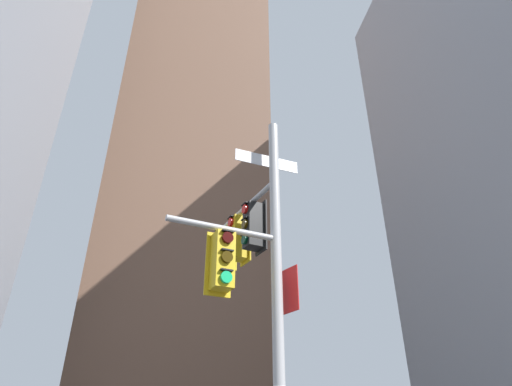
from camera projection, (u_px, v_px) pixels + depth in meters
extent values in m
cube|color=brown|center=(192.00, 160.00, 41.56)|extent=(12.84, 12.84, 49.76)
cylinder|color=#B2B2B5|center=(277.00, 302.00, 7.51)|extent=(0.20, 0.20, 7.68)
cylinder|color=#B2B2B5|center=(245.00, 208.00, 9.73)|extent=(0.89, 2.57, 0.11)
cylinder|color=#B2B2B5|center=(224.00, 229.00, 7.69)|extent=(2.05, 0.66, 0.11)
cube|color=black|center=(261.00, 228.00, 9.20)|extent=(0.17, 0.47, 1.14)
cube|color=black|center=(253.00, 226.00, 9.13)|extent=(0.43, 0.43, 1.00)
cylinder|color=red|center=(245.00, 209.00, 9.22)|extent=(0.12, 0.21, 0.20)
cube|color=black|center=(245.00, 204.00, 9.27)|extent=(0.13, 0.23, 0.02)
cylinder|color=#3C2C06|center=(245.00, 224.00, 9.04)|extent=(0.12, 0.21, 0.20)
cube|color=black|center=(244.00, 219.00, 9.10)|extent=(0.13, 0.23, 0.02)
cylinder|color=#06311C|center=(244.00, 240.00, 8.87)|extent=(0.12, 0.21, 0.20)
cube|color=black|center=(244.00, 234.00, 8.93)|extent=(0.13, 0.23, 0.02)
cube|color=gold|center=(246.00, 240.00, 9.77)|extent=(0.17, 0.47, 1.14)
cube|color=gold|center=(238.00, 238.00, 9.69)|extent=(0.43, 0.43, 1.00)
cylinder|color=red|center=(231.00, 222.00, 9.78)|extent=(0.12, 0.21, 0.20)
cube|color=black|center=(230.00, 217.00, 9.84)|extent=(0.13, 0.23, 0.02)
cylinder|color=#3C2C06|center=(230.00, 237.00, 9.61)|extent=(0.12, 0.21, 0.20)
cube|color=black|center=(230.00, 232.00, 9.67)|extent=(0.13, 0.23, 0.02)
cylinder|color=#06311C|center=(230.00, 251.00, 9.44)|extent=(0.12, 0.21, 0.20)
cube|color=black|center=(230.00, 246.00, 9.50)|extent=(0.13, 0.23, 0.02)
cube|color=yellow|center=(232.00, 250.00, 10.33)|extent=(0.17, 0.47, 1.14)
cube|color=yellow|center=(225.00, 249.00, 10.26)|extent=(0.43, 0.43, 1.00)
cylinder|color=#360605|center=(218.00, 234.00, 10.35)|extent=(0.12, 0.21, 0.20)
cube|color=black|center=(218.00, 229.00, 10.40)|extent=(0.13, 0.23, 0.02)
cylinder|color=yellow|center=(217.00, 248.00, 10.18)|extent=(0.12, 0.21, 0.20)
cube|color=black|center=(217.00, 243.00, 10.23)|extent=(0.13, 0.23, 0.02)
cylinder|color=#06311C|center=(217.00, 262.00, 10.01)|extent=(0.12, 0.21, 0.20)
cube|color=black|center=(217.00, 257.00, 10.06)|extent=(0.13, 0.23, 0.02)
cube|color=gold|center=(218.00, 264.00, 7.55)|extent=(0.47, 0.16, 1.14)
cube|color=gold|center=(222.00, 261.00, 7.40)|extent=(0.42, 0.42, 1.00)
cylinder|color=#360605|center=(228.00, 238.00, 7.41)|extent=(0.21, 0.11, 0.20)
cube|color=black|center=(228.00, 231.00, 7.47)|extent=(0.23, 0.13, 0.02)
cylinder|color=#3C2C06|center=(227.00, 257.00, 7.24)|extent=(0.21, 0.11, 0.20)
cube|color=black|center=(227.00, 250.00, 7.30)|extent=(0.23, 0.13, 0.02)
cylinder|color=#19C672|center=(226.00, 277.00, 7.07)|extent=(0.21, 0.11, 0.20)
cube|color=black|center=(227.00, 270.00, 7.13)|extent=(0.23, 0.13, 0.02)
cube|color=white|center=(267.00, 161.00, 9.32)|extent=(1.42, 0.32, 0.28)
cube|color=#19479E|center=(267.00, 161.00, 9.32)|extent=(1.38, 0.31, 0.24)
cube|color=red|center=(287.00, 291.00, 7.73)|extent=(0.26, 0.60, 0.80)
cube|color=white|center=(287.00, 291.00, 7.73)|extent=(0.24, 0.56, 0.76)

